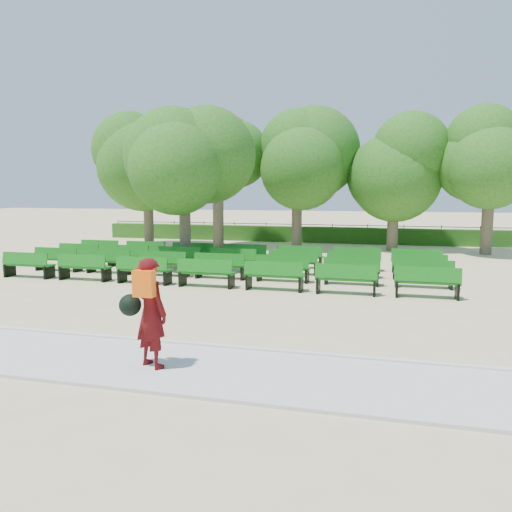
{
  "coord_description": "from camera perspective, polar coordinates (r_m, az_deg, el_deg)",
  "views": [
    {
      "loc": [
        4.09,
        -14.87,
        2.97
      ],
      "look_at": [
        0.43,
        -1.0,
        1.1
      ],
      "focal_mm": 35.0,
      "sensor_mm": 36.0,
      "label": 1
    }
  ],
  "objects": [
    {
      "name": "person",
      "position": [
        8.45,
        -12.13,
        -6.16
      ],
      "size": [
        0.92,
        0.68,
        1.84
      ],
      "rotation": [
        0.0,
        0.0,
        2.71
      ],
      "color": "#4C0A0C",
      "rests_on": "ground"
    },
    {
      "name": "paving",
      "position": [
        9.01,
        -13.46,
        -11.84
      ],
      "size": [
        30.0,
        2.2,
        0.06
      ],
      "primitive_type": "cube",
      "color": "beige",
      "rests_on": "ground"
    },
    {
      "name": "curb",
      "position": [
        9.98,
        -10.3,
        -9.72
      ],
      "size": [
        30.0,
        0.12,
        0.1
      ],
      "primitive_type": "cube",
      "color": "silver",
      "rests_on": "ground"
    },
    {
      "name": "fence",
      "position": [
        29.7,
        6.79,
        1.65
      ],
      "size": [
        26.0,
        0.1,
        1.02
      ],
      "primitive_type": null,
      "color": "black",
      "rests_on": "ground"
    },
    {
      "name": "tree_among",
      "position": [
        19.31,
        -8.24,
        10.47
      ],
      "size": [
        4.14,
        4.14,
        5.91
      ],
      "color": "brown",
      "rests_on": "ground"
    },
    {
      "name": "bench_array",
      "position": [
        17.81,
        -3.1,
        -1.88
      ],
      "size": [
        1.81,
        0.68,
        1.12
      ],
      "rotation": [
        0.0,
        0.0,
        0.07
      ],
      "color": "#126813",
      "rests_on": "ground"
    },
    {
      "name": "ground",
      "position": [
        15.7,
        -0.6,
        -3.47
      ],
      "size": [
        120.0,
        120.0,
        0.0
      ],
      "primitive_type": "plane",
      "color": "#CBB686"
    },
    {
      "name": "hedge",
      "position": [
        29.26,
        6.69,
        2.45
      ],
      "size": [
        26.0,
        0.7,
        0.9
      ],
      "primitive_type": "cube",
      "color": "#235315",
      "rests_on": "ground"
    },
    {
      "name": "tree_line",
      "position": [
        25.38,
        5.4,
        0.68
      ],
      "size": [
        21.8,
        6.8,
        7.04
      ],
      "primitive_type": null,
      "color": "#2A621A",
      "rests_on": "ground"
    }
  ]
}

